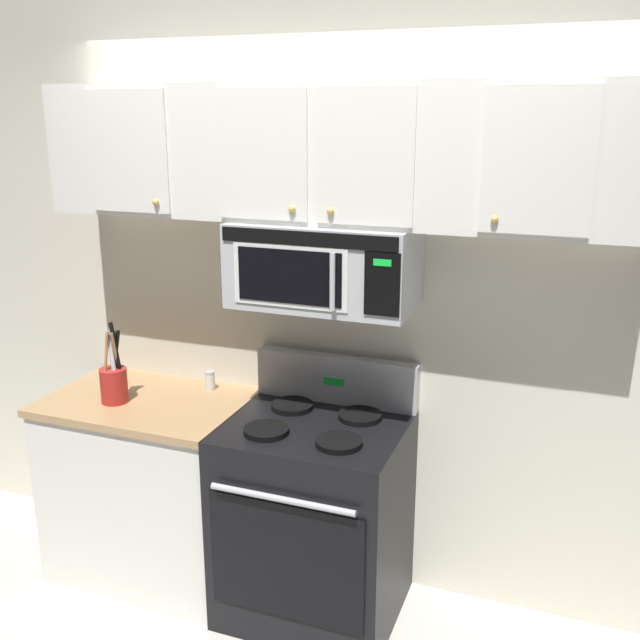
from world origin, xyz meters
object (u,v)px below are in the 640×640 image
at_px(salt_shaker, 210,381).
at_px(utensil_crock_red, 114,381).
at_px(stove_range, 315,515).
at_px(over_range_microwave, 324,265).

bearing_deg(salt_shaker, utensil_crock_red, -139.28).
bearing_deg(stove_range, salt_shaker, 161.27).
distance_m(utensil_crock_red, salt_shaker, 0.45).
height_order(over_range_microwave, utensil_crock_red, over_range_microwave).
relative_size(stove_range, utensil_crock_red, 2.94).
distance_m(stove_range, salt_shaker, 0.81).
xyz_separation_m(utensil_crock_red, salt_shaker, (0.34, 0.29, -0.05)).
relative_size(stove_range, salt_shaker, 12.09).
xyz_separation_m(stove_range, over_range_microwave, (-0.00, 0.12, 1.11)).
distance_m(over_range_microwave, utensil_crock_red, 1.13).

